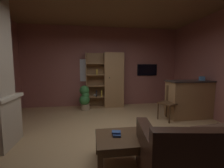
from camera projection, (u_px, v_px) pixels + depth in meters
floor at (115, 139)px, 2.98m from camera, size 5.70×5.41×0.02m
wall_back at (103, 67)px, 5.51m from camera, size 5.82×0.06×2.88m
window_pane_back at (88, 70)px, 5.41m from camera, size 0.61×0.01×0.81m
bookshelf_cabinet at (111, 80)px, 5.33m from camera, size 1.32×0.41×1.93m
kitchen_bar_counter at (193, 99)px, 4.20m from camera, size 1.48×0.59×1.05m
tissue_box at (202, 78)px, 4.14m from camera, size 0.15×0.15×0.11m
leather_couch at (205, 162)px, 1.74m from camera, size 1.58×1.12×0.84m
coffee_table at (120, 142)px, 2.17m from camera, size 0.69×0.64×0.41m
table_book_0 at (117, 135)px, 2.17m from camera, size 0.13×0.11×0.03m
table_book_1 at (116, 132)px, 2.20m from camera, size 0.15×0.12×0.03m
dining_chair at (170, 100)px, 4.01m from camera, size 0.56×0.56×0.92m
potted_floor_plant at (85, 98)px, 4.93m from camera, size 0.35×0.40×0.82m
wall_mounted_tv at (147, 70)px, 5.70m from camera, size 0.77×0.06×0.43m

